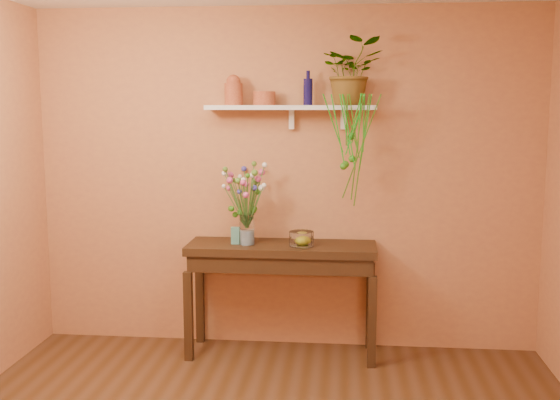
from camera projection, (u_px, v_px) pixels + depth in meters
name	position (u px, v px, depth m)	size (l,w,h in m)	color
room	(249.00, 224.00, 3.27)	(4.04, 4.04, 2.70)	#51321F
sideboard	(282.00, 260.00, 5.08)	(1.45, 0.47, 0.88)	#342110
wall_shelf	(292.00, 108.00, 5.03)	(1.30, 0.24, 0.19)	white
terracotta_jug	(234.00, 91.00, 5.04)	(0.18, 0.18, 0.23)	#B55E36
terracotta_pot	(264.00, 98.00, 5.06)	(0.17, 0.17, 0.10)	#B55E36
blue_bottle	(308.00, 91.00, 5.01)	(0.07, 0.07, 0.26)	#100D41
spider_plant	(351.00, 72.00, 4.94)	(0.45, 0.39, 0.50)	#317415
plant_fronds	(351.00, 144.00, 4.87)	(0.43, 0.26, 0.84)	#317415
glass_vase	(247.00, 232.00, 5.04)	(0.11, 0.11, 0.23)	white
bouquet	(245.00, 188.00, 5.01)	(0.37, 0.43, 0.50)	#386B28
glass_bowl	(301.00, 239.00, 4.98)	(0.19, 0.19, 0.11)	white
lemon	(302.00, 240.00, 5.00)	(0.08, 0.08, 0.08)	#F7F51F
carton	(235.00, 236.00, 5.06)	(0.06, 0.05, 0.13)	teal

